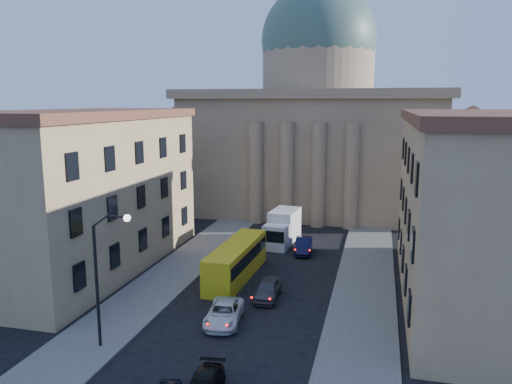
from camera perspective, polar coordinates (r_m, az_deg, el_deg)
sidewalk_left at (r=43.18m, az=-11.52°, el=-10.77°), size 5.00×60.00×0.15m
sidewalk_right at (r=39.35m, az=12.07°, el=-12.92°), size 5.00×60.00×0.15m
church at (r=74.36m, az=6.90°, el=7.47°), size 68.02×28.76×36.60m
building_left at (r=48.71m, az=-18.86°, el=0.27°), size 11.60×26.60×14.70m
building_right at (r=41.73m, az=24.41°, el=-1.71°), size 11.60×26.60×14.70m
street_lamp at (r=32.48m, az=-17.03°, el=-8.39°), size 2.62×0.44×8.83m
car_left_mid at (r=36.34m, az=-3.66°, el=-13.64°), size 2.95×5.33×1.41m
car_right_far at (r=40.33m, az=1.34°, el=-11.06°), size 1.89×4.48×1.51m
car_right_distant at (r=52.12m, az=5.49°, el=-6.09°), size 2.09×4.87×1.56m
city_bus at (r=44.55m, az=-2.24°, el=-7.73°), size 2.90×11.03×3.09m
box_truck at (r=54.90m, az=3.01°, el=-4.20°), size 3.20×6.81×3.63m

